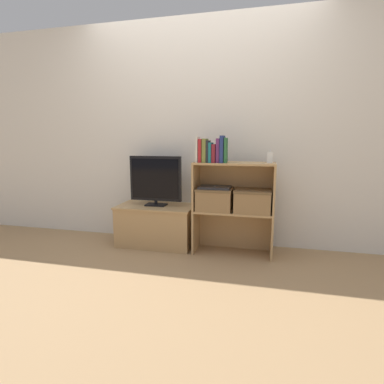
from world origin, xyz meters
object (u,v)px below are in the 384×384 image
at_px(book_ivory, 198,150).
at_px(storage_basket_left, 215,198).
at_px(book_navy, 222,149).
at_px(tv, 155,180).
at_px(laptop, 215,187).
at_px(book_forest, 226,150).
at_px(book_charcoal, 208,151).
at_px(book_maroon, 214,153).
at_px(book_olive, 205,151).
at_px(baby_monitor, 270,157).
at_px(book_plum, 218,151).
at_px(tv_stand, 156,225).
at_px(book_crimson, 201,151).
at_px(storage_basket_right, 253,200).
at_px(book_teal, 211,153).

bearing_deg(book_ivory, storage_basket_left, 14.90).
bearing_deg(book_navy, tv, 171.05).
bearing_deg(laptop, book_forest, -22.16).
xyz_separation_m(book_charcoal, book_maroon, (0.06, 0.00, -0.02)).
bearing_deg(book_charcoal, storage_basket_left, 35.59).
distance_m(book_olive, baby_monitor, 0.62).
bearing_deg(book_plum, book_ivory, 180.00).
height_order(tv_stand, laptop, laptop).
distance_m(book_crimson, storage_basket_left, 0.49).
bearing_deg(baby_monitor, book_ivory, -175.06).
relative_size(tv, storage_basket_right, 1.62).
relative_size(book_maroon, baby_monitor, 1.33).
bearing_deg(baby_monitor, book_teal, -173.91).
distance_m(tv_stand, laptop, 0.80).
bearing_deg(baby_monitor, book_charcoal, -174.18).
xyz_separation_m(book_olive, book_maroon, (0.09, 0.00, -0.03)).
height_order(book_crimson, book_olive, book_olive).
distance_m(storage_basket_right, laptop, 0.39).
bearing_deg(book_navy, book_plum, 180.00).
bearing_deg(storage_basket_right, book_forest, -170.50).
xyz_separation_m(book_ivory, book_crimson, (0.03, 0.00, -0.01)).
height_order(book_crimson, book_maroon, book_crimson).
relative_size(book_teal, book_plum, 0.83).
bearing_deg(book_teal, laptop, 50.66).
distance_m(book_olive, book_forest, 0.20).
bearing_deg(book_forest, book_ivory, 180.00).
xyz_separation_m(book_charcoal, storage_basket_right, (0.43, 0.04, -0.46)).
bearing_deg(laptop, book_navy, -30.51).
height_order(baby_monitor, laptop, baby_monitor).
distance_m(book_forest, storage_basket_right, 0.55).
height_order(tv_stand, book_ivory, book_ivory).
bearing_deg(book_maroon, book_forest, 0.00).
xyz_separation_m(book_navy, baby_monitor, (0.44, 0.06, -0.08)).
height_order(book_plum, baby_monitor, book_plum).
height_order(book_teal, book_navy, book_navy).
distance_m(baby_monitor, laptop, 0.60).
bearing_deg(tv, baby_monitor, -2.70).
bearing_deg(book_crimson, tv_stand, 167.34).
bearing_deg(tv, tv_stand, 90.00).
xyz_separation_m(book_crimson, storage_basket_right, (0.51, 0.04, -0.47)).
height_order(book_olive, storage_basket_right, book_olive).
height_order(tv, laptop, tv).
xyz_separation_m(book_maroon, storage_basket_left, (0.00, 0.04, -0.45)).
height_order(book_olive, storage_basket_left, book_olive).
xyz_separation_m(tv, book_maroon, (0.65, -0.11, 0.29)).
distance_m(book_maroon, storage_basket_right, 0.58).
bearing_deg(storage_basket_left, book_charcoal, -144.41).
xyz_separation_m(tv_stand, storage_basket_right, (1.02, -0.07, 0.34)).
distance_m(book_charcoal, laptop, 0.36).
bearing_deg(book_navy, book_crimson, 180.00).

